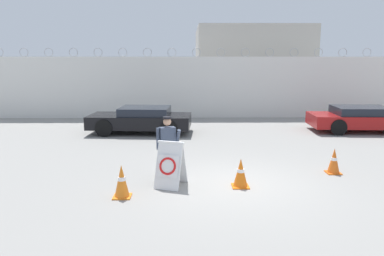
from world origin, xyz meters
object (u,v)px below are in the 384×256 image
(parked_car_front_coupe, at_px, (141,119))
(parked_car_far_side, at_px, (365,119))
(security_guard, at_px, (168,145))
(traffic_cone_mid, at_px, (241,173))
(traffic_cone_near, at_px, (334,161))
(barricade_sign, at_px, (170,164))
(traffic_cone_far, at_px, (122,181))

(parked_car_front_coupe, relative_size, parked_car_far_side, 0.91)
(security_guard, distance_m, traffic_cone_mid, 2.05)
(security_guard, xyz_separation_m, parked_car_far_side, (8.31, 6.46, -0.33))
(parked_car_front_coupe, height_order, parked_car_far_side, parked_car_front_coupe)
(security_guard, distance_m, parked_car_front_coupe, 6.44)
(security_guard, height_order, traffic_cone_near, security_guard)
(parked_car_far_side, bearing_deg, security_guard, -138.99)
(barricade_sign, height_order, parked_car_far_side, barricade_sign)
(barricade_sign, distance_m, security_guard, 0.75)
(parked_car_front_coupe, distance_m, parked_car_far_side, 9.77)
(traffic_cone_mid, height_order, parked_car_far_side, parked_car_far_side)
(barricade_sign, bearing_deg, traffic_cone_mid, 15.90)
(traffic_cone_near, distance_m, traffic_cone_mid, 2.96)
(barricade_sign, height_order, traffic_cone_near, barricade_sign)
(security_guard, distance_m, traffic_cone_near, 4.64)
(traffic_cone_far, bearing_deg, traffic_cone_near, 17.64)
(parked_car_far_side, bearing_deg, barricade_sign, -135.95)
(traffic_cone_mid, distance_m, traffic_cone_far, 2.90)
(traffic_cone_near, distance_m, parked_car_far_side, 7.14)
(parked_car_far_side, bearing_deg, traffic_cone_near, -118.29)
(traffic_cone_far, height_order, parked_car_far_side, parked_car_far_side)
(traffic_cone_mid, bearing_deg, barricade_sign, 177.76)
(parked_car_front_coupe, bearing_deg, security_guard, 107.01)
(traffic_cone_near, bearing_deg, traffic_cone_far, -162.36)
(security_guard, distance_m, traffic_cone_far, 1.79)
(barricade_sign, distance_m, parked_car_far_side, 10.87)
(parked_car_front_coupe, xyz_separation_m, parked_car_far_side, (9.77, 0.20, -0.02))
(traffic_cone_mid, height_order, traffic_cone_far, traffic_cone_far)
(traffic_cone_far, height_order, parked_car_front_coupe, parked_car_front_coupe)
(security_guard, height_order, traffic_cone_far, security_guard)
(traffic_cone_near, height_order, traffic_cone_far, traffic_cone_far)
(security_guard, bearing_deg, parked_car_front_coupe, 84.02)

